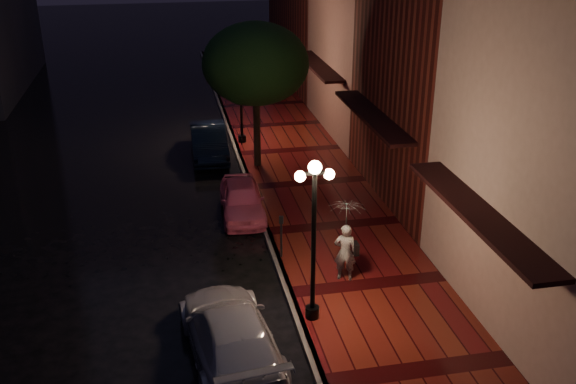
{
  "coord_description": "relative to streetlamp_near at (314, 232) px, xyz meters",
  "views": [
    {
      "loc": [
        -2.94,
        -18.47,
        9.75
      ],
      "look_at": [
        0.74,
        0.21,
        1.4
      ],
      "focal_mm": 40.0,
      "sensor_mm": 36.0,
      "label": 1
    }
  ],
  "objects": [
    {
      "name": "streetlamp_far",
      "position": [
        0.0,
        14.0,
        0.0
      ],
      "size": [
        0.96,
        0.36,
        4.31
      ],
      "color": "black",
      "rests_on": "sidewalk"
    },
    {
      "name": "parking_meter",
      "position": [
        -0.2,
        3.26,
        -1.63
      ],
      "size": [
        0.15,
        0.12,
        1.36
      ],
      "rotation": [
        0.0,
        0.0,
        -0.28
      ],
      "color": "black",
      "rests_on": "sidewalk"
    },
    {
      "name": "woman_with_umbrella",
      "position": [
        1.33,
        1.67,
        -0.87
      ],
      "size": [
        0.99,
        1.01,
        2.39
      ],
      "rotation": [
        0.0,
        0.0,
        2.81
      ],
      "color": "white",
      "rests_on": "sidewalk"
    },
    {
      "name": "streetlamp_near",
      "position": [
        0.0,
        0.0,
        0.0
      ],
      "size": [
        0.96,
        0.36,
        4.31
      ],
      "color": "black",
      "rests_on": "sidewalk"
    },
    {
      "name": "street_tree",
      "position": [
        0.26,
        10.99,
        1.64
      ],
      "size": [
        4.16,
        4.16,
        5.8
      ],
      "color": "black",
      "rests_on": "sidewalk"
    },
    {
      "name": "navy_car",
      "position": [
        -1.6,
        12.74,
        -1.91
      ],
      "size": [
        1.51,
        4.23,
        1.39
      ],
      "primitive_type": "imported",
      "rotation": [
        0.0,
        0.0,
        -0.01
      ],
      "color": "black",
      "rests_on": "ground"
    },
    {
      "name": "ground",
      "position": [
        -0.35,
        5.0,
        -2.6
      ],
      "size": [
        120.0,
        120.0,
        0.0
      ],
      "primitive_type": "plane",
      "color": "black",
      "rests_on": "ground"
    },
    {
      "name": "curb",
      "position": [
        -0.35,
        5.0,
        -2.53
      ],
      "size": [
        0.25,
        60.0,
        0.15
      ],
      "primitive_type": "cube",
      "color": "#595451",
      "rests_on": "ground"
    },
    {
      "name": "silver_car",
      "position": [
        -2.22,
        -1.07,
        -1.91
      ],
      "size": [
        2.45,
        4.94,
        1.38
      ],
      "primitive_type": "imported",
      "rotation": [
        0.0,
        0.0,
        3.25
      ],
      "color": "#B3B2BA",
      "rests_on": "ground"
    },
    {
      "name": "sidewalk",
      "position": [
        1.9,
        5.0,
        -2.53
      ],
      "size": [
        4.5,
        60.0,
        0.15
      ],
      "primitive_type": "cube",
      "color": "#4D0D0F",
      "rests_on": "ground"
    },
    {
      "name": "pink_car",
      "position": [
        -0.95,
        6.67,
        -1.99
      ],
      "size": [
        1.59,
        3.65,
        1.23
      ],
      "primitive_type": "imported",
      "rotation": [
        0.0,
        0.0,
        -0.04
      ],
      "color": "#F06286",
      "rests_on": "ground"
    },
    {
      "name": "storefront_mid",
      "position": [
        6.65,
        7.0,
        2.9
      ],
      "size": [
        5.0,
        8.0,
        11.0
      ],
      "primitive_type": "cube",
      "color": "#511914",
      "rests_on": "ground"
    },
    {
      "name": "storefront_far",
      "position": [
        6.65,
        15.0,
        1.9
      ],
      "size": [
        5.0,
        8.0,
        9.0
      ],
      "primitive_type": "cube",
      "color": "#8C5951",
      "rests_on": "ground"
    }
  ]
}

